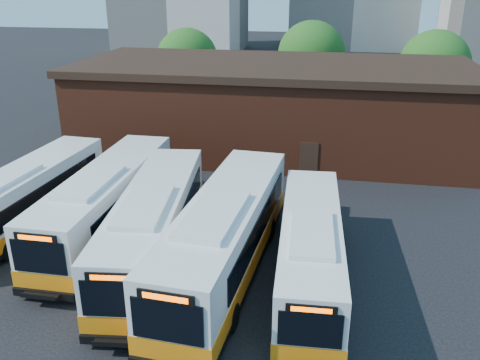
% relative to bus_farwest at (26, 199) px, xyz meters
% --- Properties ---
extents(ground, '(220.00, 220.00, 0.00)m').
position_rel_bus_farwest_xyz_m(ground, '(10.91, -4.52, -1.50)').
color(ground, black).
extents(bus_farwest, '(3.25, 12.28, 3.31)m').
position_rel_bus_farwest_xyz_m(bus_farwest, '(0.00, 0.00, 0.00)').
color(bus_farwest, white).
rests_on(bus_farwest, ground).
extents(bus_west, '(2.76, 12.90, 3.51)m').
position_rel_bus_farwest_xyz_m(bus_west, '(4.44, -0.00, 0.09)').
color(bus_west, white).
rests_on(bus_west, ground).
extents(bus_midwest, '(4.11, 13.08, 3.51)m').
position_rel_bus_farwest_xyz_m(bus_midwest, '(7.63, -2.10, 0.09)').
color(bus_midwest, white).
rests_on(bus_midwest, ground).
extents(bus_mideast, '(3.76, 13.80, 3.72)m').
position_rel_bus_farwest_xyz_m(bus_mideast, '(11.01, -2.70, 0.19)').
color(bus_mideast, white).
rests_on(bus_mideast, ground).
extents(bus_east, '(2.96, 11.78, 3.18)m').
position_rel_bus_farwest_xyz_m(bus_east, '(14.63, -2.83, -0.06)').
color(bus_east, white).
rests_on(bus_east, ground).
extents(transit_worker, '(0.58, 0.77, 1.90)m').
position_rel_bus_farwest_xyz_m(transit_worker, '(11.33, -7.43, -0.55)').
color(transit_worker, black).
rests_on(transit_worker, ground).
extents(depot_building, '(28.60, 12.60, 6.40)m').
position_rel_bus_farwest_xyz_m(depot_building, '(10.91, 15.48, 1.76)').
color(depot_building, '#612817').
rests_on(depot_building, ground).
extents(tree_west, '(6.00, 6.00, 7.65)m').
position_rel_bus_farwest_xyz_m(tree_west, '(0.91, 27.48, 3.14)').
color(tree_west, '#382314').
rests_on(tree_west, ground).
extents(tree_mid, '(6.56, 6.56, 8.36)m').
position_rel_bus_farwest_xyz_m(tree_mid, '(12.91, 29.48, 3.58)').
color(tree_mid, '#382314').
rests_on(tree_mid, ground).
extents(tree_east, '(6.24, 6.24, 7.96)m').
position_rel_bus_farwest_xyz_m(tree_east, '(23.91, 26.48, 3.33)').
color(tree_east, '#382314').
rests_on(tree_east, ground).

